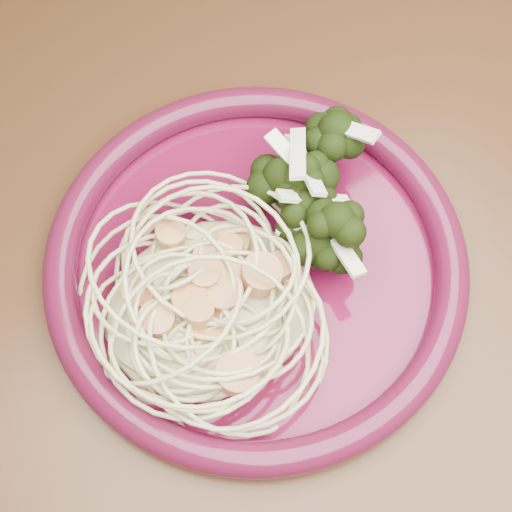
{
  "coord_description": "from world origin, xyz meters",
  "views": [
    {
      "loc": [
        -0.06,
        -0.2,
        1.23
      ],
      "look_at": [
        0.06,
        -0.02,
        0.77
      ],
      "focal_mm": 50.0,
      "sensor_mm": 36.0,
      "label": 1
    }
  ],
  "objects": [
    {
      "name": "dining_table",
      "position": [
        0.0,
        0.0,
        0.65
      ],
      "size": [
        1.2,
        0.8,
        0.75
      ],
      "color": "#472814",
      "rests_on": "ground"
    },
    {
      "name": "spaghetti_pile",
      "position": [
        0.01,
        -0.03,
        0.77
      ],
      "size": [
        0.18,
        0.17,
        0.03
      ],
      "primitive_type": "ellipsoid",
      "rotation": [
        0.0,
        0.0,
        0.26
      ],
      "color": "beige",
      "rests_on": "dinner_plate"
    },
    {
      "name": "dinner_plate",
      "position": [
        0.06,
        -0.02,
        0.76
      ],
      "size": [
        0.38,
        0.38,
        0.03
      ],
      "rotation": [
        0.0,
        0.0,
        0.26
      ],
      "color": "#520A25",
      "rests_on": "dining_table"
    },
    {
      "name": "scallop_cluster",
      "position": [
        0.01,
        -0.03,
        0.81
      ],
      "size": [
        0.16,
        0.16,
        0.04
      ],
      "primitive_type": null,
      "rotation": [
        0.0,
        0.0,
        0.26
      ],
      "color": "tan",
      "rests_on": "spaghetti_pile"
    },
    {
      "name": "broccoli_pile",
      "position": [
        0.11,
        -0.0,
        0.78
      ],
      "size": [
        0.13,
        0.17,
        0.05
      ],
      "primitive_type": "ellipsoid",
      "rotation": [
        0.0,
        0.0,
        0.26
      ],
      "color": "black",
      "rests_on": "dinner_plate"
    },
    {
      "name": "onion_garnish",
      "position": [
        0.11,
        -0.0,
        0.82
      ],
      "size": [
        0.09,
        0.11,
        0.06
      ],
      "primitive_type": null,
      "rotation": [
        0.0,
        0.0,
        0.26
      ],
      "color": "beige",
      "rests_on": "broccoli_pile"
    }
  ]
}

